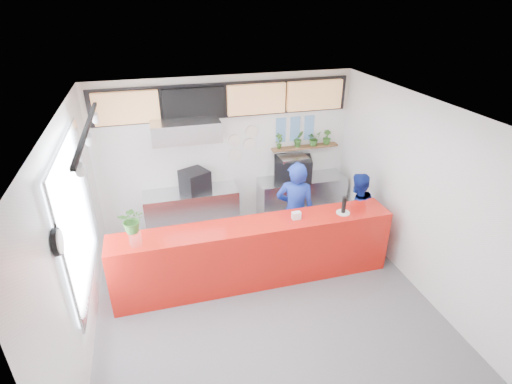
{
  "coord_description": "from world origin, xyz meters",
  "views": [
    {
      "loc": [
        -1.39,
        -4.74,
        4.35
      ],
      "look_at": [
        0.1,
        0.7,
        1.5
      ],
      "focal_mm": 28.0,
      "sensor_mm": 36.0,
      "label": 1
    }
  ],
  "objects_px": {
    "panini_oven": "(195,181)",
    "staff_right": "(355,212)",
    "espresso_machine": "(293,169)",
    "service_counter": "(255,253)",
    "staff_center": "(295,211)",
    "pepper_mill": "(344,205)"
  },
  "relations": [
    {
      "from": "service_counter",
      "to": "pepper_mill",
      "type": "xyz_separation_m",
      "value": [
        1.48,
        -0.05,
        0.7
      ]
    },
    {
      "from": "espresso_machine",
      "to": "staff_right",
      "type": "distance_m",
      "value": 1.57
    },
    {
      "from": "espresso_machine",
      "to": "staff_right",
      "type": "xyz_separation_m",
      "value": [
        0.75,
        -1.32,
        -0.39
      ]
    },
    {
      "from": "staff_center",
      "to": "pepper_mill",
      "type": "distance_m",
      "value": 0.9
    },
    {
      "from": "staff_center",
      "to": "pepper_mill",
      "type": "relative_size",
      "value": 6.68
    },
    {
      "from": "staff_center",
      "to": "service_counter",
      "type": "bearing_deg",
      "value": 55.22
    },
    {
      "from": "service_counter",
      "to": "panini_oven",
      "type": "relative_size",
      "value": 9.7
    },
    {
      "from": "service_counter",
      "to": "panini_oven",
      "type": "height_order",
      "value": "panini_oven"
    },
    {
      "from": "service_counter",
      "to": "staff_right",
      "type": "distance_m",
      "value": 2.1
    },
    {
      "from": "panini_oven",
      "to": "staff_center",
      "type": "height_order",
      "value": "staff_center"
    },
    {
      "from": "pepper_mill",
      "to": "espresso_machine",
      "type": "bearing_deg",
      "value": 96.24
    },
    {
      "from": "service_counter",
      "to": "espresso_machine",
      "type": "relative_size",
      "value": 6.11
    },
    {
      "from": "staff_center",
      "to": "staff_right",
      "type": "bearing_deg",
      "value": -156.04
    },
    {
      "from": "service_counter",
      "to": "espresso_machine",
      "type": "height_order",
      "value": "espresso_machine"
    },
    {
      "from": "panini_oven",
      "to": "espresso_machine",
      "type": "relative_size",
      "value": 0.63
    },
    {
      "from": "panini_oven",
      "to": "pepper_mill",
      "type": "bearing_deg",
      "value": -65.3
    },
    {
      "from": "staff_right",
      "to": "pepper_mill",
      "type": "height_order",
      "value": "staff_right"
    },
    {
      "from": "service_counter",
      "to": "panini_oven",
      "type": "distance_m",
      "value": 2.01
    },
    {
      "from": "service_counter",
      "to": "staff_center",
      "type": "height_order",
      "value": "staff_center"
    },
    {
      "from": "pepper_mill",
      "to": "staff_right",
      "type": "bearing_deg",
      "value": 44.17
    },
    {
      "from": "panini_oven",
      "to": "staff_right",
      "type": "xyz_separation_m",
      "value": [
        2.73,
        -1.32,
        -0.36
      ]
    },
    {
      "from": "panini_oven",
      "to": "staff_center",
      "type": "relative_size",
      "value": 0.25
    }
  ]
}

